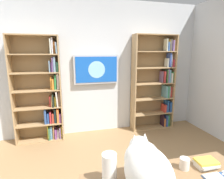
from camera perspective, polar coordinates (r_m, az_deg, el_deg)
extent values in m
cube|color=silver|center=(3.74, -4.50, 6.72)|extent=(4.52, 0.06, 2.70)
cube|color=tan|center=(4.22, 18.41, 2.17)|extent=(0.02, 0.28, 2.04)
cube|color=tan|center=(3.80, 6.84, 1.70)|extent=(0.02, 0.28, 2.04)
cube|color=#93754E|center=(4.11, 12.07, 2.27)|extent=(0.93, 0.01, 2.04)
cube|color=tan|center=(4.27, 12.30, -11.49)|extent=(0.89, 0.27, 0.02)
cube|color=tan|center=(4.15, 12.50, -7.22)|extent=(0.89, 0.27, 0.02)
cube|color=tan|center=(4.06, 12.71, -2.72)|extent=(0.89, 0.27, 0.02)
cube|color=tan|center=(3.99, 12.93, 1.96)|extent=(0.89, 0.27, 0.02)
cube|color=tan|center=(3.95, 13.15, 6.77)|extent=(0.89, 0.27, 0.02)
cube|color=tan|center=(3.94, 13.38, 11.64)|extent=(0.89, 0.27, 0.02)
cube|color=tan|center=(3.95, 13.62, 16.52)|extent=(0.89, 0.27, 0.02)
cube|color=#377F42|center=(4.43, 17.24, -9.22)|extent=(0.03, 0.15, 0.22)
cube|color=#2C7948|center=(4.39, 16.91, -9.14)|extent=(0.04, 0.20, 0.25)
cube|color=#31529F|center=(4.37, 16.51, -9.24)|extent=(0.03, 0.22, 0.25)
cube|color=orange|center=(4.36, 16.03, -9.78)|extent=(0.03, 0.14, 0.18)
cube|color=black|center=(4.33, 15.65, -9.20)|extent=(0.02, 0.16, 0.28)
cube|color=#275197|center=(4.31, 17.60, -5.04)|extent=(0.03, 0.21, 0.23)
cube|color=#2B1B30|center=(4.31, 17.17, -5.39)|extent=(0.02, 0.16, 0.18)
cube|color=#22508C|center=(4.28, 16.85, -4.87)|extent=(0.03, 0.19, 0.27)
cube|color=#304989|center=(4.27, 16.61, -5.65)|extent=(0.02, 0.15, 0.16)
cube|color=#C23A2D|center=(4.25, 16.10, -5.63)|extent=(0.04, 0.18, 0.17)
cube|color=#AE302D|center=(4.23, 17.87, -0.68)|extent=(0.03, 0.15, 0.23)
cube|color=silver|center=(4.21, 17.43, -0.48)|extent=(0.02, 0.16, 0.26)
cube|color=#2B528C|center=(4.20, 17.15, -0.80)|extent=(0.02, 0.16, 0.22)
cube|color=#378553|center=(4.17, 16.80, -0.56)|extent=(0.03, 0.22, 0.26)
cube|color=#5F97A3|center=(4.15, 16.37, -0.60)|extent=(0.03, 0.22, 0.26)
cube|color=#38873B|center=(4.18, 18.22, 3.82)|extent=(0.02, 0.17, 0.23)
cube|color=beige|center=(4.16, 17.90, 3.65)|extent=(0.03, 0.20, 0.21)
cube|color=#5EA3B4|center=(4.15, 17.32, 4.13)|extent=(0.03, 0.21, 0.27)
cube|color=#7D558F|center=(4.11, 16.89, 4.25)|extent=(0.04, 0.20, 0.29)
cube|color=#3F763D|center=(4.10, 16.52, 4.18)|extent=(0.02, 0.23, 0.28)
cube|color=black|center=(4.10, 16.07, 4.17)|extent=(0.03, 0.20, 0.28)
cube|color=#B33433|center=(4.08, 15.84, 3.92)|extent=(0.02, 0.23, 0.25)
cube|color=slate|center=(4.07, 15.39, 3.89)|extent=(0.02, 0.15, 0.24)
cube|color=#B7303A|center=(4.14, 18.48, 7.96)|extent=(0.03, 0.17, 0.16)
cube|color=beige|center=(4.13, 17.95, 8.75)|extent=(0.03, 0.16, 0.27)
cube|color=#314689|center=(4.09, 17.65, 8.91)|extent=(0.04, 0.16, 0.30)
cube|color=silver|center=(4.09, 16.99, 8.18)|extent=(0.03, 0.15, 0.19)
cube|color=gold|center=(4.15, 18.76, 13.11)|extent=(0.03, 0.18, 0.24)
cube|color=slate|center=(4.12, 18.44, 13.06)|extent=(0.04, 0.19, 0.22)
cube|color=beige|center=(4.12, 17.94, 13.24)|extent=(0.02, 0.12, 0.25)
cube|color=gold|center=(4.10, 17.49, 13.20)|extent=(0.03, 0.13, 0.24)
cube|color=#2D5090|center=(4.07, 16.96, 12.89)|extent=(0.04, 0.20, 0.18)
cube|color=silver|center=(4.04, 16.70, 13.41)|extent=(0.02, 0.15, 0.25)
cube|color=tan|center=(3.55, -15.99, 0.11)|extent=(0.02, 0.28, 1.98)
cube|color=tan|center=(3.66, -29.06, -0.56)|extent=(0.02, 0.28, 1.98)
cube|color=#93754E|center=(3.71, -22.37, 0.18)|extent=(0.85, 0.01, 1.98)
cube|color=tan|center=(3.89, -21.47, -14.47)|extent=(0.81, 0.27, 0.02)
cube|color=tan|center=(3.76, -21.85, -9.99)|extent=(0.81, 0.27, 0.02)
cube|color=tan|center=(3.66, -22.23, -5.23)|extent=(0.81, 0.27, 0.02)
cube|color=tan|center=(3.58, -22.63, -0.23)|extent=(0.81, 0.27, 0.02)
cube|color=tan|center=(3.53, -23.05, 4.95)|extent=(0.81, 0.27, 0.02)
cube|color=tan|center=(3.52, -23.47, 10.22)|extent=(0.81, 0.27, 0.02)
cube|color=tan|center=(3.53, -23.92, 15.50)|extent=(0.81, 0.27, 0.02)
cube|color=yellow|center=(3.81, -15.73, -12.48)|extent=(0.02, 0.20, 0.24)
cube|color=slate|center=(3.81, -16.10, -12.69)|extent=(0.02, 0.22, 0.22)
cube|color=beige|center=(3.83, -16.63, -13.05)|extent=(0.05, 0.16, 0.16)
cube|color=#7E4382|center=(3.82, -17.35, -12.99)|extent=(0.04, 0.23, 0.18)
cube|color=olive|center=(3.80, -18.03, -12.50)|extent=(0.03, 0.18, 0.26)
cube|color=#5F8CAF|center=(3.81, -18.67, -12.55)|extent=(0.04, 0.18, 0.25)
cube|color=#3C7146|center=(3.80, -19.21, -12.81)|extent=(0.02, 0.22, 0.23)
cube|color=yellow|center=(3.81, -19.64, -12.46)|extent=(0.02, 0.13, 0.28)
cube|color=#7F4579|center=(3.70, -16.12, -8.33)|extent=(0.04, 0.23, 0.17)
cube|color=orange|center=(3.68, -16.78, -7.69)|extent=(0.04, 0.23, 0.27)
cube|color=black|center=(3.68, -17.53, -7.74)|extent=(0.04, 0.18, 0.27)
cube|color=#AF3927|center=(3.69, -18.19, -8.42)|extent=(0.04, 0.18, 0.19)
cube|color=#B12B35|center=(3.70, -18.88, -8.12)|extent=(0.03, 0.21, 0.23)
cube|color=#2A4E97|center=(3.70, -19.53, -8.41)|extent=(0.03, 0.16, 0.20)
cube|color=#315291|center=(3.70, -20.30, -7.78)|extent=(0.04, 0.21, 0.28)
cube|color=#8F684D|center=(3.58, -16.44, -2.74)|extent=(0.04, 0.16, 0.27)
cube|color=beige|center=(3.57, -17.05, -2.71)|extent=(0.04, 0.24, 0.29)
cube|color=gold|center=(3.60, -17.57, -3.54)|extent=(0.03, 0.17, 0.18)
cube|color=black|center=(3.59, -18.17, -3.14)|extent=(0.03, 0.23, 0.24)
cube|color=#A46E41|center=(3.61, -18.54, -3.35)|extent=(0.03, 0.24, 0.20)
cube|color=#BE3230|center=(3.61, -19.02, -3.48)|extent=(0.02, 0.16, 0.19)
cube|color=beige|center=(3.51, -16.80, 2.47)|extent=(0.04, 0.13, 0.28)
cube|color=#2E8242|center=(3.52, -17.54, 2.29)|extent=(0.04, 0.15, 0.27)
cube|color=orange|center=(3.52, -18.19, 1.72)|extent=(0.03, 0.20, 0.20)
cube|color=orange|center=(3.53, -18.76, 2.02)|extent=(0.03, 0.15, 0.24)
cube|color=#326E4E|center=(3.48, -17.00, 6.90)|extent=(0.03, 0.17, 0.18)
cube|color=#708FA8|center=(3.47, -17.80, 7.65)|extent=(0.04, 0.17, 0.27)
cube|color=#6E4D83|center=(3.48, -18.34, 7.52)|extent=(0.02, 0.19, 0.26)
cube|color=#824987|center=(3.50, -18.66, 6.76)|extent=(0.02, 0.18, 0.17)
cube|color=#6E8CA3|center=(3.48, -19.19, 6.98)|extent=(0.02, 0.20, 0.20)
cube|color=gray|center=(3.47, -17.29, 12.45)|extent=(0.04, 0.24, 0.20)
cube|color=orange|center=(3.49, -17.87, 12.50)|extent=(0.03, 0.13, 0.21)
cube|color=silver|center=(3.48, -18.44, 13.02)|extent=(0.02, 0.18, 0.28)
cube|color=beige|center=(3.47, -18.94, 12.83)|extent=(0.02, 0.23, 0.26)
cube|color=#B7B7BC|center=(3.66, -4.98, 6.36)|extent=(0.91, 0.06, 0.58)
cube|color=blue|center=(3.62, -4.89, 6.32)|extent=(0.84, 0.01, 0.51)
cylinder|color=#8CCCEA|center=(3.62, -4.87, 6.31)|extent=(0.34, 0.00, 0.34)
ellipsoid|color=white|center=(1.33, 11.41, -24.57)|extent=(0.30, 0.44, 0.34)
ellipsoid|color=white|center=(1.38, 9.54, -20.88)|extent=(0.26, 0.24, 0.25)
sphere|color=white|center=(1.38, 8.66, -17.36)|extent=(0.15, 0.15, 0.15)
cone|color=white|center=(1.37, 10.35, -15.04)|extent=(0.07, 0.07, 0.08)
cone|color=white|center=(1.34, 7.08, -15.57)|extent=(0.07, 0.07, 0.08)
cone|color=beige|center=(1.37, 10.45, -15.33)|extent=(0.04, 0.04, 0.06)
cone|color=beige|center=(1.34, 7.17, -15.87)|extent=(0.04, 0.04, 0.06)
cylinder|color=silver|center=(1.77, 31.85, -21.91)|extent=(0.02, 0.02, 0.01)
cylinder|color=white|center=(1.44, -0.84, -23.76)|extent=(0.11, 0.11, 0.23)
cylinder|color=white|center=(1.71, 22.03, -20.97)|extent=(0.08, 0.08, 0.10)
cube|color=beige|center=(1.83, 27.56, -20.68)|extent=(0.17, 0.10, 0.02)
cube|color=beige|center=(1.82, 27.68, -20.08)|extent=(0.17, 0.14, 0.02)
cube|color=gold|center=(1.81, 27.76, -19.49)|extent=(0.18, 0.13, 0.02)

